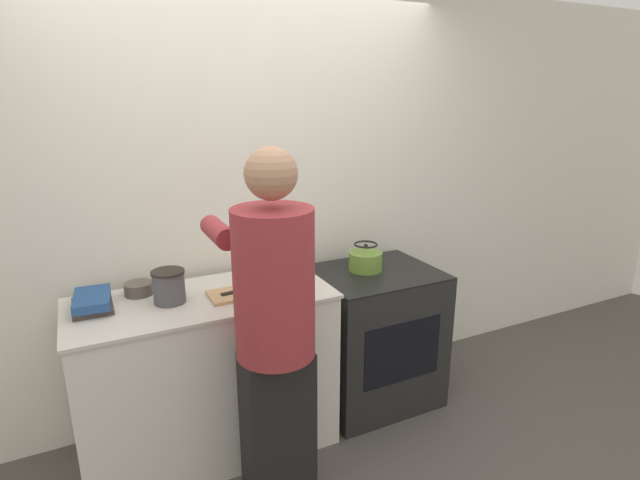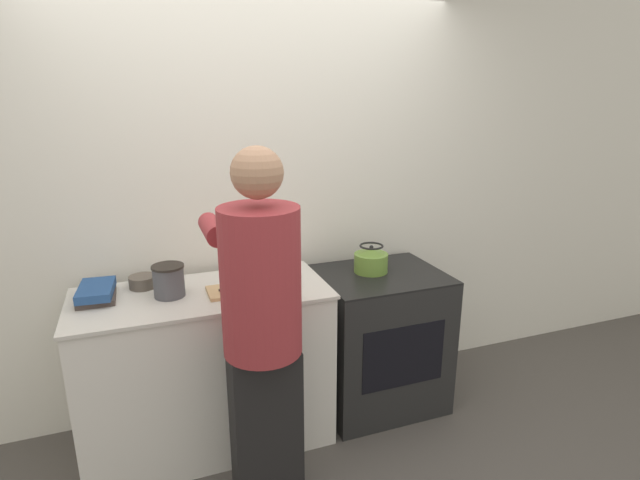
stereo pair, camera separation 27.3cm
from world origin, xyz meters
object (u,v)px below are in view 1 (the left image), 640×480
Objects in this scene: canister_jar at (169,287)px; knife at (239,291)px; person at (274,325)px; kettle at (365,259)px; cutting_board at (240,293)px; oven at (374,336)px; bowl_prep at (139,289)px.

knife is at bearing -10.17° from canister_jar.
kettle is (0.84, 0.59, 0.02)m from person.
knife reaches higher than cutting_board.
cutting_board is at bearing 92.18° from person.
canister_jar is (-0.34, 0.06, 0.06)m from knife.
cutting_board is at bearing -175.22° from oven.
canister_jar reaches higher than bowl_prep.
cutting_board is 0.86m from kettle.
bowl_prep is (-1.38, 0.17, 0.51)m from oven.
knife is (-0.00, 0.00, 0.01)m from cutting_board.
bowl_prep is (-0.48, 0.24, 0.02)m from cutting_board.
person is 0.46m from cutting_board.
kettle is at bearing 8.56° from cutting_board.
bowl_prep is 0.23m from canister_jar.
kettle is at bearing 1.15° from knife.
person is 5.46× the size of cutting_board.
person is 11.93× the size of bowl_prep.
knife is (-0.02, 0.46, 0.00)m from person.
bowl_prep is at bearing 175.16° from kettle.
oven is at bearing 0.55° from canister_jar.
oven is 0.52m from kettle.
bowl_prep is (-0.49, 0.70, 0.01)m from person.
canister_jar is (0.13, -0.18, 0.05)m from bowl_prep.
person is at bearing -94.57° from knife.
person is 0.64m from canister_jar.
cutting_board is 1.53× the size of knife.
person is 1.02m from kettle.
person is at bearing -144.95° from kettle.
cutting_board is 1.53× the size of kettle.
person reaches higher than knife.
cutting_board is 0.01m from knife.
person is 0.86m from bowl_prep.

